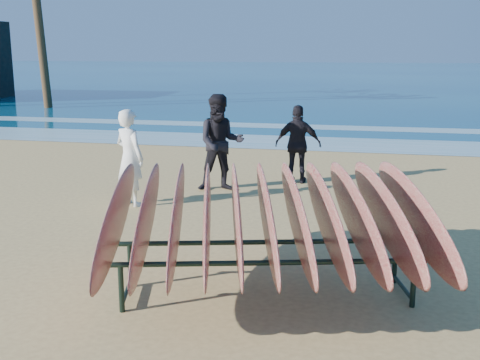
{
  "coord_description": "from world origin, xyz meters",
  "views": [
    {
      "loc": [
        1.61,
        -6.51,
        2.61
      ],
      "look_at": [
        0.0,
        0.8,
        0.95
      ],
      "focal_mm": 45.0,
      "sensor_mm": 36.0,
      "label": 1
    }
  ],
  "objects_px": {
    "person_white": "(130,158)",
    "person_dark_a": "(221,143)",
    "surfboard_rack": "(267,217)",
    "person_dark_b": "(298,144)"
  },
  "relations": [
    {
      "from": "surfboard_rack",
      "to": "person_dark_a",
      "type": "relative_size",
      "value": 2.14
    },
    {
      "from": "person_white",
      "to": "person_dark_a",
      "type": "distance_m",
      "value": 1.82
    },
    {
      "from": "surfboard_rack",
      "to": "person_white",
      "type": "relative_size",
      "value": 2.36
    },
    {
      "from": "person_dark_a",
      "to": "person_dark_b",
      "type": "xyz_separation_m",
      "value": [
        1.31,
        0.94,
        -0.13
      ]
    },
    {
      "from": "person_dark_a",
      "to": "person_dark_b",
      "type": "bearing_deg",
      "value": 17.55
    },
    {
      "from": "surfboard_rack",
      "to": "person_white",
      "type": "height_order",
      "value": "person_white"
    },
    {
      "from": "person_dark_a",
      "to": "person_dark_b",
      "type": "distance_m",
      "value": 1.62
    },
    {
      "from": "surfboard_rack",
      "to": "person_white",
      "type": "xyz_separation_m",
      "value": [
        -2.89,
        3.29,
        -0.08
      ]
    },
    {
      "from": "surfboard_rack",
      "to": "person_dark_a",
      "type": "height_order",
      "value": "person_dark_a"
    },
    {
      "from": "person_white",
      "to": "person_dark_a",
      "type": "height_order",
      "value": "person_dark_a"
    }
  ]
}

